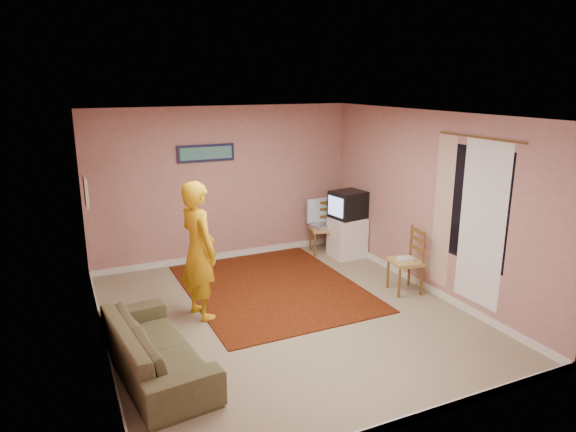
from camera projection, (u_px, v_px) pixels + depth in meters
name	position (u px, v px, depth m)	size (l,w,h in m)	color
ground	(285.00, 315.00, 6.76)	(5.00, 5.00, 0.00)	gray
wall_back	(224.00, 184.00, 8.63)	(4.50, 0.02, 2.60)	tan
wall_front	(409.00, 293.00, 4.23)	(4.50, 0.02, 2.60)	tan
wall_left	(95.00, 243.00, 5.53)	(0.02, 5.00, 2.60)	tan
wall_right	(428.00, 203.00, 7.34)	(0.02, 5.00, 2.60)	tan
ceiling	(285.00, 115.00, 6.10)	(4.50, 5.00, 0.02)	silver
baseboard_back	(227.00, 255.00, 8.94)	(4.50, 0.02, 0.10)	silver
baseboard_front	(400.00, 422.00, 4.56)	(4.50, 0.02, 0.10)	silver
baseboard_left	(107.00, 347.00, 5.85)	(0.02, 5.00, 0.10)	silver
baseboard_right	(422.00, 284.00, 7.65)	(0.02, 5.00, 0.10)	silver
window	(475.00, 206.00, 6.50)	(0.01, 1.10, 1.50)	black
curtain_sheer	(482.00, 224.00, 6.42)	(0.01, 0.75, 2.10)	white
curtain_floral	(443.00, 212.00, 7.03)	(0.01, 0.35, 2.10)	#ECE7C9
curtain_rod	(479.00, 137.00, 6.26)	(0.02, 0.02, 1.40)	brown
picture_back	(206.00, 153.00, 8.34)	(0.95, 0.04, 0.28)	#131435
picture_left	(86.00, 192.00, 6.88)	(0.04, 0.38, 0.42)	#CEB78D
area_rug	(272.00, 287.00, 7.64)	(2.40, 3.00, 0.02)	#320805
tv_cabinet	(347.00, 237.00, 8.95)	(0.55, 0.50, 0.70)	white
crt_tv	(348.00, 205.00, 8.79)	(0.60, 0.55, 0.46)	black
chair_a	(323.00, 223.00, 9.05)	(0.50, 0.48, 0.50)	tan
dvd_player	(323.00, 226.00, 9.06)	(0.38, 0.27, 0.06)	#A7A7AC
blue_throw	(318.00, 210.00, 9.16)	(0.41, 0.05, 0.43)	#8DC0E7
chair_b	(406.00, 254.00, 7.38)	(0.47, 0.49, 0.51)	tan
game_console	(405.00, 259.00, 7.39)	(0.21, 0.15, 0.04)	silver
sofa	(155.00, 347.00, 5.39)	(1.94, 0.76, 0.57)	brown
person	(199.00, 250.00, 6.53)	(0.66, 0.43, 1.80)	gold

